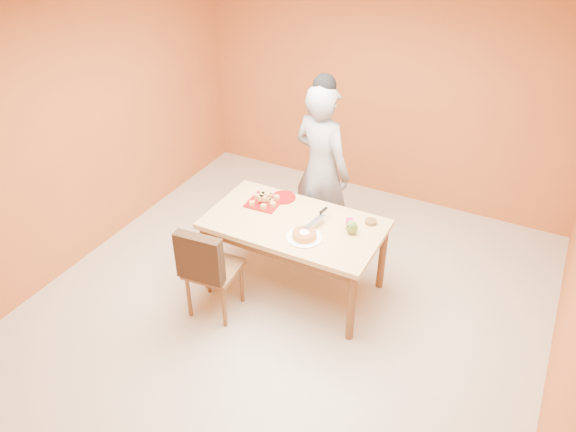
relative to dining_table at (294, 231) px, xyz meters
The scene contains 16 objects.
floor 0.77m from the dining_table, 77.56° to the right, with size 5.00×5.00×0.00m, color beige.
ceiling 2.07m from the dining_table, 77.56° to the right, with size 5.00×5.00×0.00m, color silver.
wall_back 2.24m from the dining_table, 87.79° to the left, with size 4.50×4.50×0.00m, color #BC652B.
wall_left 2.30m from the dining_table, behind, with size 5.00×5.00×0.00m, color #BC652B.
dining_table is the anchor object (origin of this frame).
dining_chair 0.82m from the dining_table, 128.32° to the right, with size 0.48×0.55×0.96m.
pastry_pile 0.46m from the dining_table, 158.83° to the left, with size 0.27×0.27×0.09m, color tan, non-canonical shape.
person 0.81m from the dining_table, 96.39° to the left, with size 0.66×0.43×1.81m, color gray.
pastry_platter 0.44m from the dining_table, 158.83° to the left, with size 0.30×0.30×0.02m, color maroon.
red_dinner_plate 0.44m from the dining_table, 131.56° to the left, with size 0.24×0.24×0.01m, color maroon.
white_cake_plate 0.28m from the dining_table, 44.11° to the right, with size 0.31×0.31×0.01m, color white.
sponge_cake 0.29m from the dining_table, 44.11° to the right, with size 0.21×0.21×0.05m, color orange.
cake_server 0.26m from the dining_table, ahead, with size 0.05×0.28×0.01m, color silver.
egg_ornament 0.55m from the dining_table, ahead, with size 0.11×0.09×0.13m, color olive.
magenta_glass 0.52m from the dining_table, 15.68° to the left, with size 0.07×0.07×0.10m, color #BC1C54.
checker_tin 0.70m from the dining_table, 25.83° to the left, with size 0.11×0.11×0.03m, color #39200F.
Camera 1 is at (1.80, -3.39, 3.61)m, focal length 35.00 mm.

